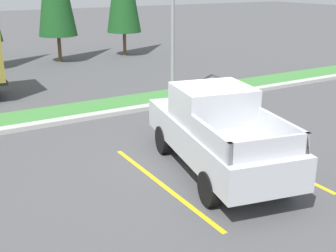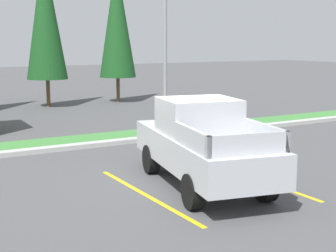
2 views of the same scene
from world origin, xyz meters
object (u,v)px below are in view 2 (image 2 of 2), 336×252
street_light (167,24)px  cypress_tree_right_inner (45,14)px  pickup_truck_main (202,143)px  cypress_tree_rightmost (117,19)px

street_light → cypress_tree_right_inner: size_ratio=0.86×
pickup_truck_main → cypress_tree_right_inner: (1.29, 16.59, 3.81)m
pickup_truck_main → cypress_tree_right_inner: size_ratio=0.67×
street_light → pickup_truck_main: bearing=-113.0°
pickup_truck_main → cypress_tree_right_inner: cypress_tree_right_inner is taller
street_light → cypress_tree_right_inner: (-1.41, 10.22, 0.75)m
pickup_truck_main → street_light: 7.56m
cypress_tree_right_inner → cypress_tree_rightmost: (4.14, 0.13, -0.17)m
street_light → cypress_tree_rightmost: bearing=75.2°
cypress_tree_rightmost → street_light: bearing=-104.8°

